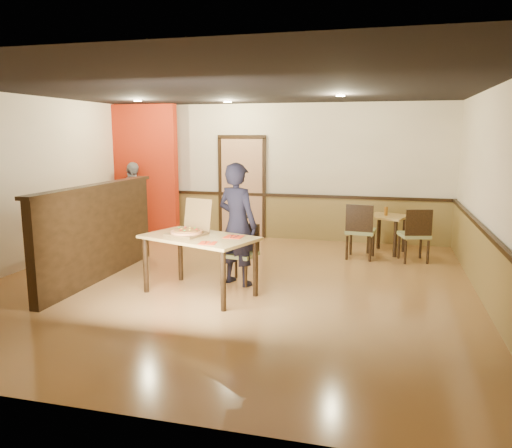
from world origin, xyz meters
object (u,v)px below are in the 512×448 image
Objects in this scene: side_chair_left at (360,229)px; side_table at (387,225)px; diner_chair at (243,251)px; main_table at (199,244)px; diner at (237,224)px; pizza_box at (189,230)px; condiment at (386,211)px; passerby at (133,200)px; side_chair_right at (415,233)px.

side_table is (0.46, 0.62, -0.01)m from side_chair_left.
diner_chair is at bearing -130.11° from side_table.
diner is (0.37, 0.58, 0.19)m from main_table.
diner_chair is 0.88× the size of side_chair_left.
pizza_box reaches higher than condiment.
side_table is 5.22m from passerby.
condiment is at bearing -65.26° from side_chair_right.
passerby is at bearing 153.18° from diner_chair.
diner_chair is 4.05m from passerby.
side_chair_left reaches higher than side_table.
diner_chair is 0.54× the size of passerby.
diner reaches higher than main_table.
side_chair_right is at bearing 60.49° from main_table.
main_table is 0.86m from diner_chair.
side_chair_right reaches higher than main_table.
pizza_box reaches higher than side_chair_right.
diner_chair is 1.38× the size of pizza_box.
diner is 3.32m from condiment.
side_table is (-0.47, 0.62, 0.02)m from side_chair_right.
side_chair_left is 3.34m from pizza_box.
side_chair_right is 4.02m from pizza_box.
pizza_box is at bearing -119.33° from passerby.
passerby is (-2.74, 3.26, 0.10)m from main_table.
side_chair_left reaches higher than condiment.
pizza_box is at bearing -130.32° from side_table.
side_chair_right is 0.53× the size of diner.
diner is 0.75m from pizza_box.
side_table is at bearing -107.17° from diner.
side_chair_right is (2.95, 2.56, -0.19)m from main_table.
diner reaches higher than condiment.
pizza_box is at bearing 66.20° from diner.
pizza_box is (-0.58, -0.66, 0.40)m from diner_chair.
main_table reaches higher than side_table.
diner_chair is 0.49× the size of diner.
diner_chair is 1.03× the size of side_table.
passerby is (-3.14, 2.53, 0.33)m from diner_chair.
side_table is at bearing -68.89° from passerby.
pizza_box is at bearing 23.83° from side_chair_right.
diner_chair reaches higher than condiment.
diner is at bearing 22.56° from side_chair_right.
side_table is at bearing -67.78° from side_chair_right.
diner reaches higher than passerby.
pizza_box is 3.90× the size of condiment.
pizza_box reaches higher than side_chair_left.
passerby is at bearing 149.51° from main_table.
side_chair_left is at bearing -76.41° from passerby.
diner_chair is (0.41, 0.72, -0.23)m from main_table.
side_chair_right is at bearing 47.99° from diner_chair.
diner_chair is at bearing 54.17° from side_chair_left.
condiment is (2.04, 2.44, 0.31)m from diner_chair.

